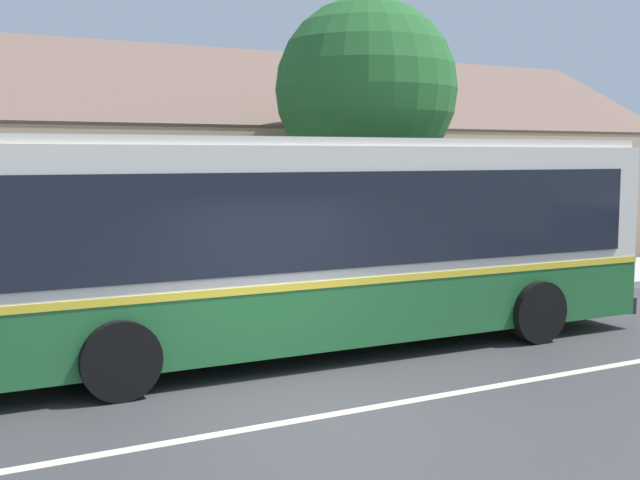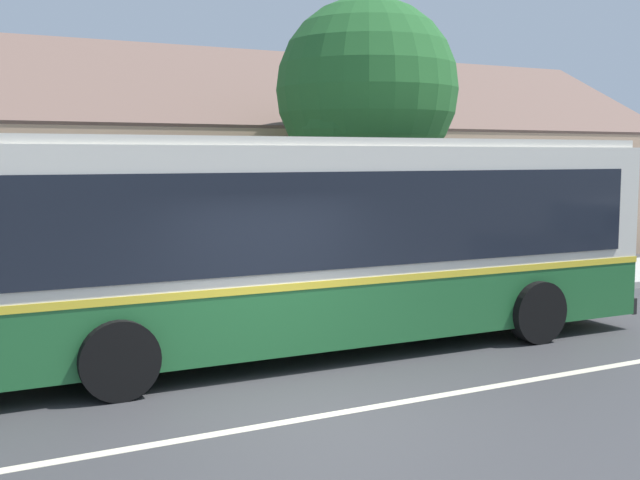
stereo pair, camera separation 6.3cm
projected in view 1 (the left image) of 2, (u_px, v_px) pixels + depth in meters
The scene contains 7 objects.
ground_plane at pixel (325, 416), 9.20m from camera, with size 300.00×300.00×0.00m, color #38383A.
sidewalk_far at pixel (167, 317), 14.46m from camera, with size 60.00×3.00×0.15m, color #ADAAA3.
lane_divider_stripe at pixel (325, 416), 9.20m from camera, with size 60.00×0.16×0.01m, color beige.
community_building at pixel (175, 193), 22.36m from camera, with size 28.44×9.77×7.04m.
transit_bus at pixel (306, 238), 12.15m from camera, with size 11.46×2.91×3.23m.
street_tree_primary at pixel (363, 94), 17.05m from camera, with size 3.90×3.90×6.33m.
bus_stop_sign at pixel (557, 217), 17.36m from camera, with size 0.36×0.07×2.40m.
Camera 1 is at (-4.27, -7.85, 2.98)m, focal length 45.00 mm.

